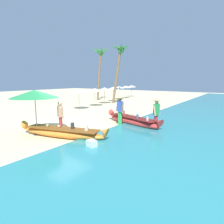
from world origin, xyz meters
TOP-DOWN VIEW (x-y plane):
  - ground_plane at (0.00, 0.00)m, footprint 80.00×80.00m
  - boat_orange_foreground at (1.12, -0.96)m, footprint 4.73×1.88m
  - boat_red_midground at (2.66, 3.25)m, footprint 4.38×1.94m
  - person_vendor_hatted at (2.18, 2.56)m, footprint 0.59×0.44m
  - person_tourist_customer at (0.58, -0.59)m, footprint 0.58×0.42m
  - person_vendor_assistant at (4.20, 3.21)m, footprint 0.44×0.58m
  - patio_umbrella_large at (-0.31, -1.38)m, footprint 2.35×2.35m
  - parasol_row_0 at (-4.48, 5.89)m, footprint 1.60×1.60m
  - parasol_row_1 at (-4.66, 8.42)m, footprint 1.60×1.60m
  - parasol_row_2 at (-5.17, 10.79)m, footprint 1.60×1.60m
  - parasol_row_3 at (-5.56, 13.20)m, footprint 1.60×1.60m
  - parasol_row_4 at (-6.38, 15.80)m, footprint 1.60×1.60m
  - parasol_row_5 at (-6.76, 18.33)m, footprint 1.60×1.60m
  - parasol_row_6 at (-7.22, 20.98)m, footprint 1.60×1.60m
  - palm_tree_tall_inland at (-7.98, 13.65)m, footprint 2.86×2.53m
  - palm_tree_leaning_seaward at (-3.91, 12.02)m, footprint 2.41×2.20m
  - cooler_box at (3.29, -1.32)m, footprint 0.47×0.41m

SIDE VIEW (x-z plane):
  - ground_plane at x=0.00m, z-range 0.00..0.00m
  - cooler_box at x=3.29m, z-range 0.00..0.36m
  - boat_orange_foreground at x=1.12m, z-range -0.12..0.64m
  - boat_red_midground at x=2.66m, z-range -0.11..0.69m
  - person_tourist_customer at x=0.58m, z-range 0.11..1.80m
  - person_vendor_assistant at x=4.20m, z-range 0.13..1.90m
  - person_vendor_hatted at x=2.18m, z-range 0.15..2.00m
  - parasol_row_0 at x=-4.48m, z-range 0.79..2.70m
  - parasol_row_1 at x=-4.66m, z-range 0.79..2.70m
  - parasol_row_2 at x=-5.17m, z-range 0.79..2.70m
  - parasol_row_3 at x=-5.56m, z-range 0.79..2.70m
  - parasol_row_4 at x=-6.38m, z-range 0.79..2.70m
  - parasol_row_5 at x=-6.76m, z-range 0.79..2.70m
  - parasol_row_6 at x=-7.22m, z-range 0.79..2.70m
  - patio_umbrella_large at x=-0.31m, z-range 0.93..3.21m
  - palm_tree_leaning_seaward at x=-3.91m, z-range 1.98..8.80m
  - palm_tree_tall_inland at x=-7.98m, z-range 2.21..9.27m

